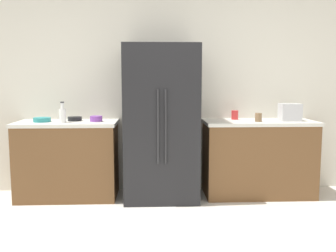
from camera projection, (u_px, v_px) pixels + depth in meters
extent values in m
cube|color=silver|center=(164.00, 83.00, 4.58)|extent=(4.96, 0.10, 2.65)
cube|color=brown|center=(68.00, 161.00, 4.30)|extent=(1.12, 0.56, 0.85)
cube|color=silver|center=(67.00, 123.00, 4.25)|extent=(1.15, 0.59, 0.04)
cube|color=brown|center=(258.00, 160.00, 4.40)|extent=(1.26, 0.56, 0.85)
cube|color=silver|center=(259.00, 122.00, 4.35)|extent=(1.29, 0.59, 0.04)
cube|color=black|center=(161.00, 123.00, 4.24)|extent=(0.83, 0.67, 1.75)
cylinder|color=#262628|center=(158.00, 127.00, 3.89)|extent=(0.02, 0.02, 0.79)
cylinder|color=#262628|center=(166.00, 127.00, 3.89)|extent=(0.02, 0.02, 0.79)
cube|color=silver|center=(290.00, 112.00, 4.30)|extent=(0.23, 0.17, 0.20)
cylinder|color=white|center=(63.00, 116.00, 4.13)|extent=(0.07, 0.07, 0.15)
cylinder|color=white|center=(62.00, 106.00, 4.12)|extent=(0.04, 0.04, 0.07)
cylinder|color=#333338|center=(62.00, 102.00, 4.11)|extent=(0.04, 0.04, 0.02)
cylinder|color=brown|center=(258.00, 117.00, 4.23)|extent=(0.08, 0.08, 0.10)
cylinder|color=red|center=(235.00, 115.00, 4.47)|extent=(0.08, 0.08, 0.11)
cylinder|color=purple|center=(96.00, 119.00, 4.26)|extent=(0.14, 0.14, 0.06)
cylinder|color=teal|center=(42.00, 120.00, 4.21)|extent=(0.19, 0.19, 0.05)
cylinder|color=black|center=(75.00, 119.00, 4.32)|extent=(0.16, 0.16, 0.05)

